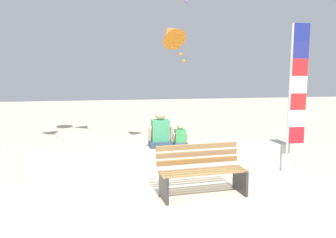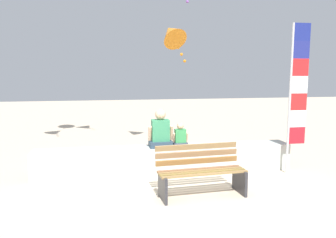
% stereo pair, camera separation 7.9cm
% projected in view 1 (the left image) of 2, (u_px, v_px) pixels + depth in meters
% --- Properties ---
extents(ground_plane, '(40.00, 40.00, 0.00)m').
position_uv_depth(ground_plane, '(177.00, 191.00, 6.33)').
color(ground_plane, beige).
extents(seawall_ledge, '(5.56, 0.54, 0.58)m').
position_uv_depth(seawall_ledge, '(166.00, 160.00, 7.42)').
color(seawall_ledge, '#B5BFB7').
rests_on(seawall_ledge, ground).
extents(park_bench, '(1.60, 0.72, 0.88)m').
position_uv_depth(park_bench, '(202.00, 172.00, 6.09)').
color(park_bench, olive).
rests_on(park_bench, ground).
extents(person_adult, '(0.54, 0.39, 0.82)m').
position_uv_depth(person_adult, '(160.00, 132.00, 7.31)').
color(person_adult, '#293B4D').
rests_on(person_adult, seawall_ledge).
extents(person_child, '(0.34, 0.25, 0.51)m').
position_uv_depth(person_child, '(180.00, 137.00, 7.40)').
color(person_child, '#374050').
rests_on(person_child, seawall_ledge).
extents(flag_banner, '(0.41, 0.05, 3.18)m').
position_uv_depth(flag_banner, '(296.00, 90.00, 7.24)').
color(flag_banner, '#B7B7BC').
rests_on(flag_banner, ground).
extents(kite_orange, '(0.85, 0.98, 1.19)m').
position_uv_depth(kite_orange, '(171.00, 34.00, 9.09)').
color(kite_orange, orange).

